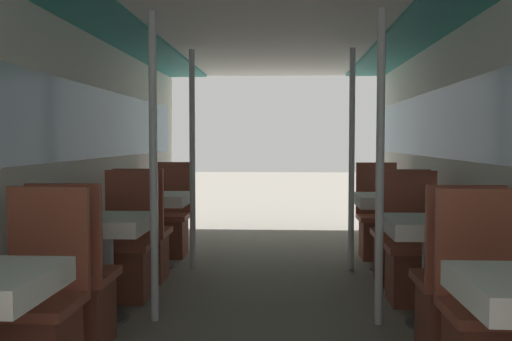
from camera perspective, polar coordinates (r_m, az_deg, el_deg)
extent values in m
cube|color=silver|center=(4.28, -19.00, 0.40)|extent=(0.05, 7.87, 2.08)
cube|color=#7A9EB7|center=(4.27, -18.92, 4.81)|extent=(0.03, 7.24, 0.59)
cube|color=silver|center=(4.19, 21.57, 0.29)|extent=(0.05, 7.87, 2.08)
cube|color=#7A9EB7|center=(4.18, 21.50, 4.80)|extent=(0.03, 7.24, 0.59)
cube|color=white|center=(4.07, 1.08, 15.88)|extent=(2.94, 7.87, 0.04)
cube|color=teal|center=(4.27, -15.85, 14.66)|extent=(0.53, 7.55, 0.03)
cube|color=teal|center=(4.20, 18.33, 14.83)|extent=(0.53, 7.55, 0.03)
cube|color=#9E4C38|center=(3.05, -21.33, -12.42)|extent=(0.42, 0.42, 0.05)
cube|color=#9E4C38|center=(3.16, -20.01, -6.40)|extent=(0.42, 0.04, 0.54)
cylinder|color=#4C4C51|center=(4.15, -14.81, -14.11)|extent=(0.32, 0.32, 0.01)
cylinder|color=#B7B7BC|center=(4.06, -14.88, -9.47)|extent=(0.12, 0.12, 0.67)
cube|color=#B2B2B7|center=(4.00, -14.95, -4.63)|extent=(0.55, 0.55, 0.02)
cube|color=white|center=(4.00, -14.94, -5.18)|extent=(0.59, 0.59, 0.11)
cube|color=brown|center=(3.63, -17.38, -13.51)|extent=(0.36, 0.36, 0.40)
cube|color=#9E4C38|center=(3.57, -17.44, -10.07)|extent=(0.42, 0.42, 0.05)
cube|color=#9E4C38|center=(3.34, -18.67, -5.86)|extent=(0.42, 0.04, 0.54)
cube|color=brown|center=(4.57, -12.87, -9.99)|extent=(0.36, 0.36, 0.40)
cube|color=#9E4C38|center=(4.53, -12.90, -7.23)|extent=(0.42, 0.42, 0.05)
cube|color=#9E4C38|center=(4.66, -12.30, -3.26)|extent=(0.42, 0.04, 0.54)
cylinder|color=silver|center=(3.88, -10.22, 0.25)|extent=(0.05, 0.05, 2.08)
cylinder|color=#4C4C51|center=(5.64, -9.78, -9.42)|extent=(0.32, 0.32, 0.01)
cylinder|color=#B7B7BC|center=(5.58, -9.82, -5.97)|extent=(0.12, 0.12, 0.67)
cube|color=#B2B2B7|center=(5.54, -9.85, -2.44)|extent=(0.55, 0.55, 0.02)
cube|color=white|center=(5.54, -9.85, -2.84)|extent=(0.59, 0.59, 0.11)
cube|color=brown|center=(5.12, -11.08, -8.55)|extent=(0.36, 0.36, 0.40)
cube|color=#9E4C38|center=(5.08, -11.10, -6.08)|extent=(0.42, 0.42, 0.05)
cube|color=#9E4C38|center=(4.86, -11.68, -3.00)|extent=(0.42, 0.04, 0.54)
cube|color=brown|center=(6.10, -8.74, -6.65)|extent=(0.36, 0.36, 0.40)
cube|color=#9E4C38|center=(6.06, -8.75, -4.56)|extent=(0.42, 0.42, 0.05)
cube|color=#9E4C38|center=(6.22, -8.42, -1.64)|extent=(0.42, 0.04, 0.54)
cylinder|color=silver|center=(5.45, -6.38, 1.10)|extent=(0.05, 0.05, 2.08)
cube|color=#9E4C38|center=(2.96, 22.43, -12.94)|extent=(0.42, 0.42, 0.05)
cube|color=#9E4C38|center=(3.07, 21.35, -6.70)|extent=(0.42, 0.04, 0.54)
cylinder|color=#4C4C51|center=(4.08, 17.02, -14.44)|extent=(0.32, 0.32, 0.01)
cylinder|color=#B7B7BC|center=(3.99, 17.10, -9.73)|extent=(0.12, 0.12, 0.67)
cube|color=#B2B2B7|center=(3.93, 17.18, -4.80)|extent=(0.55, 0.55, 0.02)
cube|color=white|center=(3.93, 17.17, -5.36)|extent=(0.59, 0.59, 0.11)
cube|color=brown|center=(3.55, 19.13, -13.92)|extent=(0.36, 0.36, 0.40)
cube|color=#9E4C38|center=(3.49, 19.20, -10.41)|extent=(0.42, 0.42, 0.05)
cube|color=#9E4C38|center=(3.26, 20.23, -6.12)|extent=(0.42, 0.04, 0.54)
cube|color=brown|center=(4.51, 15.45, -10.21)|extent=(0.36, 0.36, 0.40)
cube|color=#9E4C38|center=(4.46, 15.50, -7.41)|extent=(0.42, 0.42, 0.05)
cube|color=#9E4C38|center=(4.60, 15.03, -3.38)|extent=(0.42, 0.04, 0.54)
cylinder|color=silver|center=(3.83, 12.30, 0.19)|extent=(0.05, 0.05, 2.08)
cylinder|color=#4C4C51|center=(5.59, 12.97, -9.57)|extent=(0.32, 0.32, 0.01)
cylinder|color=#B7B7BC|center=(5.53, 13.01, -6.09)|extent=(0.12, 0.12, 0.67)
cube|color=#B2B2B7|center=(5.49, 13.06, -2.53)|extent=(0.55, 0.55, 0.02)
cube|color=white|center=(5.49, 13.05, -2.93)|extent=(0.59, 0.59, 0.11)
cube|color=brown|center=(5.06, 14.01, -8.72)|extent=(0.36, 0.36, 0.40)
cube|color=#9E4C38|center=(5.02, 14.05, -6.22)|extent=(0.42, 0.42, 0.05)
cube|color=#9E4C38|center=(4.80, 14.53, -3.11)|extent=(0.42, 0.04, 0.54)
cube|color=brown|center=(6.05, 12.15, -6.76)|extent=(0.36, 0.36, 0.40)
cube|color=#9E4C38|center=(6.02, 12.17, -4.66)|extent=(0.42, 0.42, 0.05)
cube|color=#9E4C38|center=(6.17, 11.92, -1.71)|extent=(0.42, 0.04, 0.54)
cylinder|color=silver|center=(5.41, 9.54, 1.06)|extent=(0.05, 0.05, 2.08)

